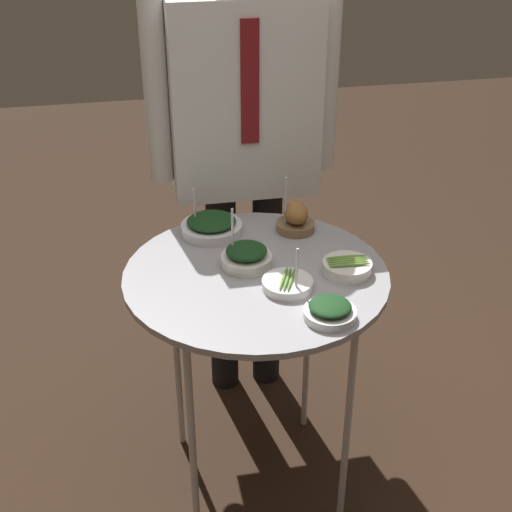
{
  "coord_description": "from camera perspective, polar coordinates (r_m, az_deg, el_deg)",
  "views": [
    {
      "loc": [
        -0.31,
        -1.58,
        1.76
      ],
      "look_at": [
        0.0,
        0.0,
        0.82
      ],
      "focal_mm": 50.0,
      "sensor_mm": 36.0,
      "label": 1
    }
  ],
  "objects": [
    {
      "name": "bowl_spinach_back_left",
      "position": [
        1.71,
        5.93,
        -4.38
      ],
      "size": [
        0.13,
        0.13,
        0.04
      ],
      "color": "silver",
      "rests_on": "serving_cart"
    },
    {
      "name": "bowl_asparagus_front_left",
      "position": [
        1.82,
        2.53,
        -2.23
      ],
      "size": [
        0.13,
        0.13,
        0.13
      ],
      "color": "white",
      "rests_on": "serving_cart"
    },
    {
      "name": "ground_plane",
      "position": [
        2.39,
        0.0,
        -17.35
      ],
      "size": [
        8.0,
        8.0,
        0.0
      ],
      "primitive_type": "plane",
      "color": "black"
    },
    {
      "name": "bowl_asparagus_mid_left",
      "position": [
        1.9,
        7.3,
        -0.87
      ],
      "size": [
        0.13,
        0.13,
        0.04
      ],
      "color": "silver",
      "rests_on": "serving_cart"
    },
    {
      "name": "serving_cart",
      "position": [
        1.92,
        0.0,
        -2.7
      ],
      "size": [
        0.71,
        0.71,
        0.77
      ],
      "color": "#939399",
      "rests_on": "ground_plane"
    },
    {
      "name": "bowl_roast_back_right",
      "position": [
        2.09,
        3.18,
        2.97
      ],
      "size": [
        0.11,
        0.11,
        0.17
      ],
      "color": "brown",
      "rests_on": "serving_cart"
    },
    {
      "name": "bowl_spinach_far_rim",
      "position": [
        2.08,
        -3.59,
        2.41
      ],
      "size": [
        0.18,
        0.18,
        0.14
      ],
      "color": "silver",
      "rests_on": "serving_cart"
    },
    {
      "name": "waiter_figure",
      "position": [
        2.23,
        -1.02,
        10.81
      ],
      "size": [
        0.6,
        0.22,
        1.61
      ],
      "color": "black",
      "rests_on": "ground_plane"
    },
    {
      "name": "bowl_spinach_mid_right",
      "position": [
        1.91,
        -0.77,
        -0.04
      ],
      "size": [
        0.14,
        0.14,
        0.17
      ],
      "color": "silver",
      "rests_on": "serving_cart"
    }
  ]
}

